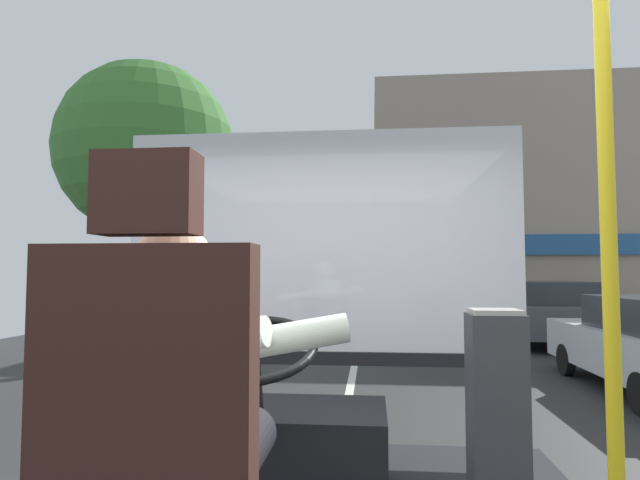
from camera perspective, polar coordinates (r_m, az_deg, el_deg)
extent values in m
cube|color=#2B2B2B|center=(10.66, 3.86, -12.64)|extent=(18.00, 44.00, 0.05)
cube|color=silver|center=(10.66, 3.86, -12.49)|extent=(0.12, 39.60, 0.00)
cube|color=#381E19|center=(1.24, -18.37, -15.85)|extent=(0.48, 0.10, 0.66)
cube|color=#381E19|center=(1.22, -17.96, 4.71)|extent=(0.22, 0.10, 0.18)
cylinder|color=black|center=(1.60, -9.68, -22.22)|extent=(0.17, 0.52, 0.17)
cylinder|color=black|center=(1.65, -16.39, -21.48)|extent=(0.17, 0.52, 0.17)
cylinder|color=silver|center=(1.40, -15.64, -17.25)|extent=(0.37, 0.37, 0.53)
cube|color=#70934C|center=(1.56, -13.03, -13.47)|extent=(0.06, 0.01, 0.33)
sphere|color=tan|center=(1.36, -15.40, -2.61)|extent=(0.20, 0.20, 0.20)
cylinder|color=silver|center=(1.63, -7.92, -11.05)|extent=(0.63, 0.21, 0.18)
cylinder|color=silver|center=(1.69, -15.46, -10.66)|extent=(0.63, 0.21, 0.18)
cube|color=black|center=(2.73, -5.33, -21.43)|extent=(1.10, 0.56, 0.40)
cylinder|color=black|center=(2.30, -7.04, -16.30)|extent=(0.07, 0.22, 0.44)
torus|color=black|center=(2.19, -7.46, -11.38)|extent=(0.55, 0.52, 0.23)
cylinder|color=black|center=(2.19, -7.46, -11.38)|extent=(0.15, 0.15, 0.08)
cylinder|color=yellow|center=(1.71, 28.66, -4.17)|extent=(0.04, 0.04, 2.01)
cube|color=#333338|center=(2.37, 18.45, -18.10)|extent=(0.22, 0.20, 0.87)
cube|color=#9E9993|center=(2.30, 18.23, -7.30)|extent=(0.19, 0.18, 0.02)
cube|color=silver|center=(3.37, 0.09, 0.05)|extent=(2.50, 0.01, 1.40)
cube|color=black|center=(3.40, 0.09, -12.49)|extent=(2.50, 0.08, 0.08)
cylinder|color=#4C3828|center=(10.48, -18.36, -4.51)|extent=(0.31, 0.31, 2.90)
sphere|color=#38712D|center=(10.73, -18.09, 9.12)|extent=(3.31, 3.31, 3.31)
cube|color=gray|center=(19.69, 20.47, 3.08)|extent=(9.88, 5.50, 7.71)
cube|color=#235184|center=(16.88, 23.02, -0.46)|extent=(9.49, 0.12, 0.60)
cylinder|color=black|center=(9.73, 24.84, -11.56)|extent=(0.14, 0.50, 0.50)
cube|color=#474C51|center=(13.97, 23.06, -7.58)|extent=(1.98, 4.32, 0.67)
cube|color=#282D33|center=(13.69, 23.32, -5.17)|extent=(1.63, 2.38, 0.51)
cylinder|color=black|center=(15.56, 24.94, -8.33)|extent=(0.14, 0.55, 0.55)
cylinder|color=black|center=(15.04, 18.08, -8.66)|extent=(0.14, 0.55, 0.55)
cylinder|color=black|center=(13.07, 28.87, -9.20)|extent=(0.14, 0.55, 0.55)
cylinder|color=black|center=(12.46, 20.78, -9.71)|extent=(0.14, 0.55, 0.55)
cube|color=navy|center=(19.13, 17.33, -6.51)|extent=(1.79, 4.44, 0.68)
cube|color=#282D33|center=(18.85, 17.46, -4.73)|extent=(1.47, 2.44, 0.52)
cylinder|color=black|center=(20.68, 18.89, -7.19)|extent=(0.14, 0.56, 0.56)
cylinder|color=black|center=(20.36, 14.19, -7.34)|extent=(0.14, 0.56, 0.56)
cylinder|color=black|center=(18.02, 20.93, -7.72)|extent=(0.14, 0.56, 0.56)
cylinder|color=black|center=(17.65, 15.54, -7.91)|extent=(0.14, 0.56, 0.56)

